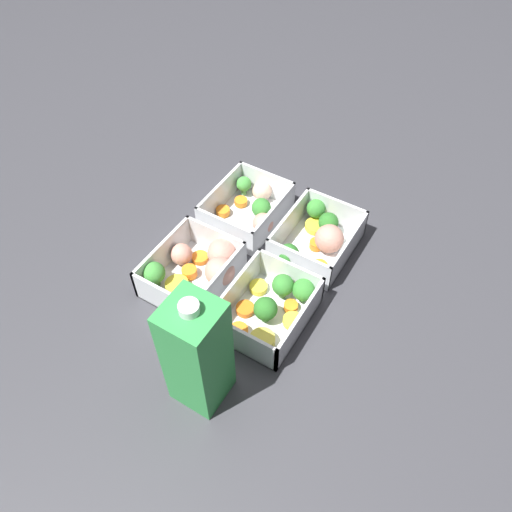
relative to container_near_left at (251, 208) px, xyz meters
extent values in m
plane|color=#38383D|center=(0.09, 0.07, -0.02)|extent=(4.00, 4.00, 0.00)
cube|color=white|center=(0.01, 0.00, -0.02)|extent=(0.15, 0.12, 0.00)
cube|color=white|center=(0.01, -0.06, 0.01)|extent=(0.15, 0.01, 0.06)
cube|color=white|center=(0.01, 0.05, 0.01)|extent=(0.15, 0.01, 0.06)
cube|color=white|center=(-0.06, 0.00, 0.01)|extent=(0.01, 0.12, 0.06)
cube|color=white|center=(0.08, 0.00, 0.01)|extent=(0.01, 0.12, 0.06)
cylinder|color=#49883F|center=(0.00, 0.02, -0.01)|extent=(0.01, 0.01, 0.01)
sphere|color=#388433|center=(0.00, 0.02, 0.01)|extent=(0.03, 0.03, 0.03)
cylinder|color=orange|center=(0.02, -0.05, -0.01)|extent=(0.03, 0.03, 0.01)
cylinder|color=orange|center=(-0.01, -0.03, -0.01)|extent=(0.03, 0.03, 0.01)
sphere|color=tan|center=(0.02, 0.04, 0.00)|extent=(0.05, 0.05, 0.04)
sphere|color=beige|center=(-0.05, -0.01, 0.00)|extent=(0.04, 0.04, 0.04)
cylinder|color=#519448|center=(-0.04, -0.04, -0.01)|extent=(0.01, 0.01, 0.01)
sphere|color=#42933D|center=(-0.04, -0.04, 0.01)|extent=(0.03, 0.03, 0.03)
cube|color=white|center=(0.18, 0.00, -0.02)|extent=(0.15, 0.12, 0.00)
cube|color=white|center=(0.18, -0.06, 0.01)|extent=(0.15, 0.01, 0.06)
cube|color=white|center=(0.18, 0.05, 0.01)|extent=(0.15, 0.01, 0.06)
cube|color=white|center=(0.10, 0.00, 0.01)|extent=(0.01, 0.12, 0.06)
cube|color=white|center=(0.25, 0.00, 0.01)|extent=(0.01, 0.12, 0.06)
cylinder|color=orange|center=(0.20, 0.04, -0.01)|extent=(0.03, 0.03, 0.01)
sphere|color=tan|center=(0.15, -0.04, 0.00)|extent=(0.05, 0.05, 0.04)
cylinder|color=orange|center=(0.17, -0.01, -0.01)|extent=(0.03, 0.03, 0.01)
cylinder|color=#519448|center=(0.22, -0.05, -0.01)|extent=(0.01, 0.01, 0.02)
sphere|color=#42933D|center=(0.22, -0.05, 0.01)|extent=(0.04, 0.04, 0.04)
cylinder|color=yellow|center=(0.20, -0.02, -0.01)|extent=(0.05, 0.05, 0.01)
sphere|color=tan|center=(0.16, 0.04, 0.01)|extent=(0.06, 0.06, 0.05)
cylinder|color=orange|center=(0.14, -0.02, -0.01)|extent=(0.03, 0.03, 0.01)
sphere|color=tan|center=(0.12, 0.02, 0.01)|extent=(0.06, 0.06, 0.05)
cube|color=white|center=(0.01, 0.14, -0.02)|extent=(0.15, 0.12, 0.00)
cube|color=white|center=(0.01, 0.08, 0.01)|extent=(0.15, 0.01, 0.06)
cube|color=white|center=(0.01, 0.19, 0.01)|extent=(0.15, 0.01, 0.06)
cube|color=white|center=(-0.06, 0.14, 0.01)|extent=(0.01, 0.12, 0.06)
cube|color=white|center=(0.08, 0.14, 0.01)|extent=(0.01, 0.12, 0.06)
cylinder|color=orange|center=(0.01, 0.14, -0.01)|extent=(0.03, 0.03, 0.01)
cylinder|color=#49883F|center=(-0.05, 0.10, -0.01)|extent=(0.01, 0.01, 0.01)
sphere|color=#388433|center=(-0.05, 0.10, 0.01)|extent=(0.03, 0.03, 0.03)
cylinder|color=yellow|center=(-0.03, 0.11, -0.01)|extent=(0.04, 0.04, 0.01)
sphere|color=tan|center=(0.00, 0.15, 0.01)|extent=(0.06, 0.06, 0.05)
cylinder|color=#407A37|center=(-0.03, 0.14, -0.01)|extent=(0.01, 0.01, 0.02)
sphere|color=#2D7228|center=(-0.03, 0.14, 0.01)|extent=(0.03, 0.03, 0.03)
cylinder|color=orange|center=(0.05, 0.16, -0.01)|extent=(0.04, 0.04, 0.01)
cylinder|color=#407A37|center=(0.07, 0.11, -0.01)|extent=(0.01, 0.01, 0.01)
sphere|color=#2D7228|center=(0.07, 0.11, 0.01)|extent=(0.04, 0.04, 0.04)
cube|color=white|center=(0.18, 0.14, -0.02)|extent=(0.15, 0.12, 0.00)
cube|color=white|center=(0.18, 0.08, 0.01)|extent=(0.15, 0.01, 0.06)
cube|color=white|center=(0.18, 0.19, 0.01)|extent=(0.15, 0.01, 0.06)
cube|color=white|center=(0.10, 0.14, 0.01)|extent=(0.01, 0.12, 0.06)
cube|color=white|center=(0.25, 0.14, 0.01)|extent=(0.01, 0.12, 0.06)
cylinder|color=orange|center=(0.18, 0.10, -0.01)|extent=(0.03, 0.03, 0.01)
cylinder|color=orange|center=(0.23, 0.12, -0.01)|extent=(0.03, 0.03, 0.02)
cylinder|color=yellow|center=(0.17, 0.18, -0.01)|extent=(0.04, 0.04, 0.01)
cylinder|color=yellow|center=(0.14, 0.10, -0.01)|extent=(0.04, 0.04, 0.01)
cylinder|color=#DBC647|center=(0.22, 0.15, -0.01)|extent=(0.05, 0.05, 0.02)
cylinder|color=#49883F|center=(0.13, 0.14, -0.01)|extent=(0.01, 0.01, 0.01)
sphere|color=#388433|center=(0.13, 0.14, 0.01)|extent=(0.03, 0.03, 0.03)
cylinder|color=orange|center=(0.14, 0.16, -0.01)|extent=(0.03, 0.03, 0.01)
cylinder|color=orange|center=(0.24, 0.10, -0.01)|extent=(0.02, 0.02, 0.01)
cylinder|color=#407A37|center=(0.18, 0.14, -0.01)|extent=(0.01, 0.01, 0.01)
sphere|color=#2D7228|center=(0.18, 0.14, 0.01)|extent=(0.04, 0.04, 0.04)
cylinder|color=#49883F|center=(0.12, 0.17, -0.01)|extent=(0.01, 0.01, 0.01)
sphere|color=#388433|center=(0.12, 0.17, 0.01)|extent=(0.04, 0.04, 0.04)
cube|color=green|center=(0.32, 0.12, 0.07)|extent=(0.07, 0.07, 0.19)
cylinder|color=white|center=(0.32, 0.12, 0.17)|extent=(0.02, 0.02, 0.01)
camera|label=1|loc=(0.55, 0.34, 0.62)|focal=35.00mm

